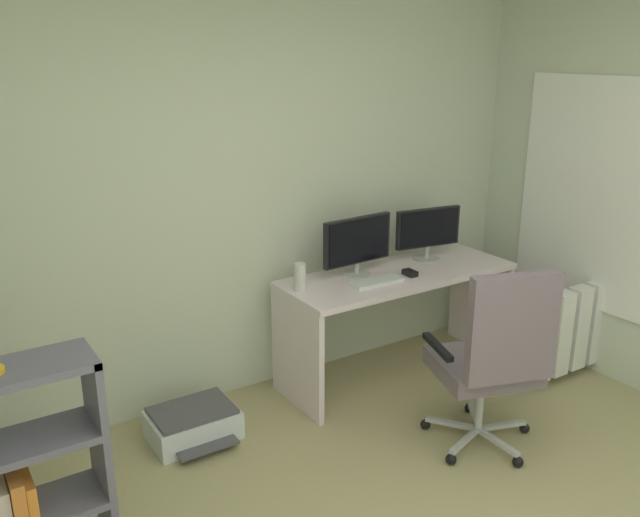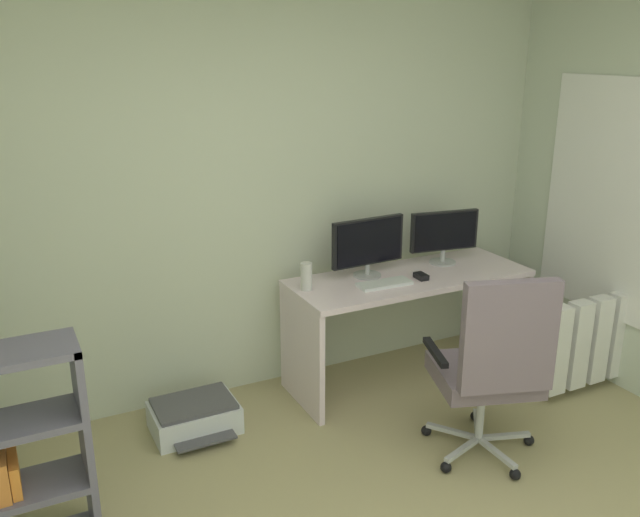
# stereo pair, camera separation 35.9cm
# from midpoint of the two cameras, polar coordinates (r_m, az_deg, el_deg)

# --- Properties ---
(wall_back) EXTENTS (4.42, 0.10, 2.63)m
(wall_back) POSITION_cam_midpoint_polar(r_m,az_deg,el_deg) (4.08, -10.84, 5.68)
(wall_back) COLOR beige
(wall_back) RESTS_ON ground
(window_pane) EXTENTS (0.01, 1.30, 1.44)m
(window_pane) POSITION_cam_midpoint_polar(r_m,az_deg,el_deg) (4.60, 21.63, 4.79)
(window_pane) COLOR white
(window_frame) EXTENTS (0.02, 1.38, 1.52)m
(window_frame) POSITION_cam_midpoint_polar(r_m,az_deg,el_deg) (4.60, 21.57, 4.78)
(window_frame) COLOR white
(desk) EXTENTS (1.58, 0.59, 0.73)m
(desk) POSITION_cam_midpoint_polar(r_m,az_deg,el_deg) (4.41, 4.31, -3.50)
(desk) COLOR silver
(desk) RESTS_ON ground
(monitor_main) EXTENTS (0.51, 0.18, 0.38)m
(monitor_main) POSITION_cam_midpoint_polar(r_m,az_deg,el_deg) (4.22, 0.80, 1.33)
(monitor_main) COLOR #B2B5B7
(monitor_main) RESTS_ON desk
(monitor_secondary) EXTENTS (0.48, 0.18, 0.36)m
(monitor_secondary) POSITION_cam_midpoint_polar(r_m,az_deg,el_deg) (4.57, 7.01, 2.40)
(monitor_secondary) COLOR #B2B5B7
(monitor_secondary) RESTS_ON desk
(keyboard) EXTENTS (0.34, 0.14, 0.02)m
(keyboard) POSITION_cam_midpoint_polar(r_m,az_deg,el_deg) (4.14, 2.35, -2.03)
(keyboard) COLOR silver
(keyboard) RESTS_ON desk
(computer_mouse) EXTENTS (0.06, 0.10, 0.03)m
(computer_mouse) POSITION_cam_midpoint_polar(r_m,az_deg,el_deg) (4.29, 5.34, -1.28)
(computer_mouse) COLOR black
(computer_mouse) RESTS_ON desk
(desktop_speaker) EXTENTS (0.07, 0.07, 0.17)m
(desktop_speaker) POSITION_cam_midpoint_polar(r_m,az_deg,el_deg) (4.00, -4.28, -1.63)
(desktop_speaker) COLOR silver
(desktop_speaker) RESTS_ON desk
(office_chair) EXTENTS (0.67, 0.66, 1.09)m
(office_chair) POSITION_cam_midpoint_polar(r_m,az_deg,el_deg) (3.63, 11.92, -8.17)
(office_chair) COLOR #B7BABC
(office_chair) RESTS_ON ground
(printer) EXTENTS (0.49, 0.43, 0.18)m
(printer) POSITION_cam_midpoint_polar(r_m,az_deg,el_deg) (4.01, -13.40, -13.61)
(printer) COLOR silver
(printer) RESTS_ON ground
(radiator) EXTENTS (1.02, 0.10, 0.57)m
(radiator) POSITION_cam_midpoint_polar(r_m,az_deg,el_deg) (4.78, 19.77, -5.42)
(radiator) COLOR white
(radiator) RESTS_ON ground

